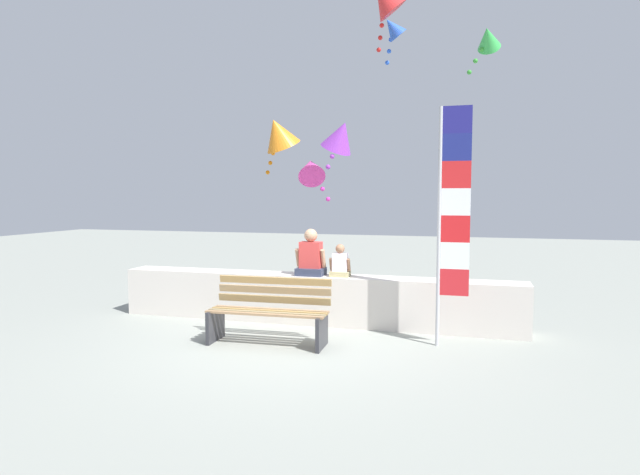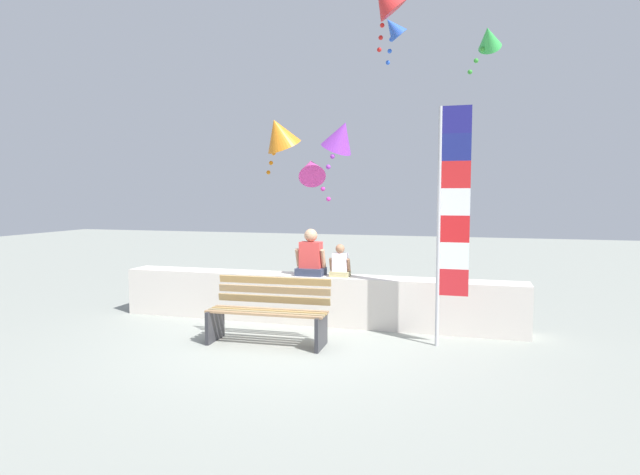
{
  "view_description": "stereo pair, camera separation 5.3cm",
  "coord_description": "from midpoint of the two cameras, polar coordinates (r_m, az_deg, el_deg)",
  "views": [
    {
      "loc": [
        2.37,
        -6.79,
        2.04
      ],
      "look_at": [
        0.1,
        1.29,
        1.37
      ],
      "focal_mm": 30.0,
      "sensor_mm": 36.0,
      "label": 1
    },
    {
      "loc": [
        2.42,
        -6.77,
        2.04
      ],
      "look_at": [
        0.1,
        1.29,
        1.37
      ],
      "focal_mm": 30.0,
      "sensor_mm": 36.0,
      "label": 2
    }
  ],
  "objects": [
    {
      "name": "park_bench",
      "position": [
        7.45,
        -5.29,
        -8.0
      ],
      "size": [
        1.67,
        0.67,
        0.88
      ],
      "color": "#9E7955",
      "rests_on": "ground"
    },
    {
      "name": "seawall_ledge",
      "position": [
        8.58,
        -0.46,
        -6.55
      ],
      "size": [
        6.49,
        0.52,
        0.77
      ],
      "primitive_type": "cube",
      "color": "beige",
      "rests_on": "ground"
    },
    {
      "name": "person_adult",
      "position": [
        8.45,
        -0.8,
        -2.11
      ],
      "size": [
        0.48,
        0.35,
        0.74
      ],
      "color": "#313850",
      "rests_on": "seawall_ledge"
    },
    {
      "name": "ground_plane",
      "position": [
        7.47,
        -3.32,
        -11.26
      ],
      "size": [
        40.0,
        40.0,
        0.0
      ],
      "primitive_type": "plane",
      "color": "gray"
    },
    {
      "name": "person_child",
      "position": [
        8.33,
        2.33,
        -2.83
      ],
      "size": [
        0.33,
        0.24,
        0.51
      ],
      "color": "tan",
      "rests_on": "seawall_ledge"
    },
    {
      "name": "kite_blue",
      "position": [
        10.31,
        7.96,
        21.22
      ],
      "size": [
        0.59,
        0.57,
        0.83
      ],
      "color": "blue"
    },
    {
      "name": "kite_green",
      "position": [
        10.08,
        17.67,
        19.6
      ],
      "size": [
        0.58,
        0.61,
        0.85
      ],
      "color": "green"
    },
    {
      "name": "kite_orange",
      "position": [
        10.29,
        -4.23,
        11.0
      ],
      "size": [
        1.04,
        1.08,
        1.15
      ],
      "color": "orange"
    },
    {
      "name": "kite_red",
      "position": [
        9.92,
        7.14,
        23.83
      ],
      "size": [
        0.87,
        0.8,
        1.11
      ],
      "color": "red"
    },
    {
      "name": "kite_magenta",
      "position": [
        9.47,
        -0.73,
        7.35
      ],
      "size": [
        0.68,
        0.79,
        0.91
      ],
      "color": "#DB3D9E"
    },
    {
      "name": "kite_purple",
      "position": [
        9.36,
        2.38,
        10.75
      ],
      "size": [
        0.9,
        0.84,
        0.93
      ],
      "color": "purple"
    },
    {
      "name": "flag_banner",
      "position": [
        7.27,
        13.86,
        2.76
      ],
      "size": [
        0.42,
        0.05,
        3.2
      ],
      "color": "#B7B7BC",
      "rests_on": "ground"
    }
  ]
}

